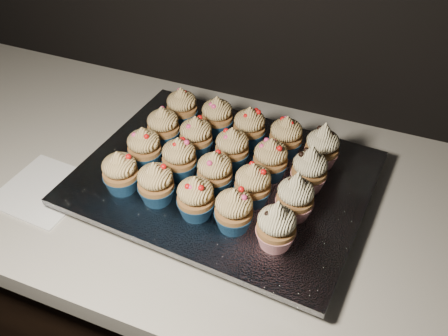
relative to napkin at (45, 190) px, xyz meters
name	(u,v)px	position (x,y,z in m)	size (l,w,h in m)	color
worktop	(331,225)	(0.51, 0.14, -0.02)	(2.44, 0.64, 0.04)	beige
napkin	(45,190)	(0.00, 0.00, 0.00)	(0.15, 0.15, 0.00)	white
baking_tray	(224,184)	(0.31, 0.13, 0.01)	(0.47, 0.36, 0.02)	black
foil_lining	(224,177)	(0.31, 0.13, 0.03)	(0.51, 0.40, 0.01)	silver
cupcake_0	(120,172)	(0.15, 0.03, 0.07)	(0.06, 0.06, 0.08)	navy
cupcake_1	(156,183)	(0.22, 0.03, 0.07)	(0.06, 0.06, 0.08)	navy
cupcake_2	(196,198)	(0.30, 0.02, 0.07)	(0.06, 0.06, 0.08)	navy
cupcake_3	(234,210)	(0.37, 0.02, 0.07)	(0.06, 0.06, 0.08)	navy
cupcake_4	(276,226)	(0.44, 0.01, 0.07)	(0.06, 0.06, 0.10)	#B01824
cupcake_5	(144,148)	(0.16, 0.11, 0.07)	(0.06, 0.06, 0.08)	navy
cupcake_6	(179,158)	(0.23, 0.10, 0.07)	(0.06, 0.06, 0.08)	navy
cupcake_7	(215,172)	(0.30, 0.09, 0.07)	(0.06, 0.06, 0.08)	navy
cupcake_8	(253,184)	(0.38, 0.09, 0.07)	(0.06, 0.06, 0.08)	navy
cupcake_9	(295,197)	(0.45, 0.09, 0.07)	(0.06, 0.06, 0.10)	#B01824
cupcake_10	(163,127)	(0.16, 0.18, 0.07)	(0.06, 0.06, 0.08)	navy
cupcake_11	(196,136)	(0.23, 0.17, 0.07)	(0.06, 0.06, 0.08)	navy
cupcake_12	(232,148)	(0.31, 0.17, 0.07)	(0.06, 0.06, 0.08)	navy
cupcake_13	(270,159)	(0.38, 0.16, 0.07)	(0.06, 0.06, 0.08)	navy
cupcake_14	(310,170)	(0.45, 0.16, 0.07)	(0.06, 0.06, 0.10)	#B01824
cupcake_15	(182,107)	(0.17, 0.25, 0.07)	(0.06, 0.06, 0.08)	navy
cupcake_16	(217,116)	(0.24, 0.25, 0.07)	(0.06, 0.06, 0.08)	navy
cupcake_17	(249,127)	(0.31, 0.24, 0.07)	(0.06, 0.06, 0.08)	navy
cupcake_18	(286,136)	(0.39, 0.24, 0.07)	(0.06, 0.06, 0.08)	navy
cupcake_19	(322,147)	(0.46, 0.23, 0.07)	(0.06, 0.06, 0.10)	#B01824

